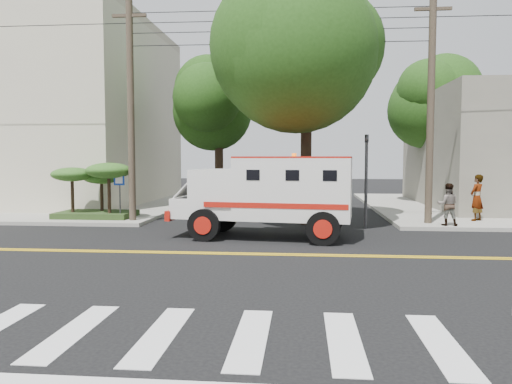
# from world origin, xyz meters

# --- Properties ---
(ground) EXTENTS (100.00, 100.00, 0.00)m
(ground) POSITION_xyz_m (0.00, 0.00, 0.00)
(ground) COLOR black
(ground) RESTS_ON ground
(sidewalk_nw) EXTENTS (17.00, 17.00, 0.15)m
(sidewalk_nw) POSITION_xyz_m (-13.50, 13.50, 0.07)
(sidewalk_nw) COLOR gray
(sidewalk_nw) RESTS_ON ground
(building_left) EXTENTS (16.00, 14.00, 10.00)m
(building_left) POSITION_xyz_m (-15.50, 15.00, 5.15)
(building_left) COLOR beige
(building_left) RESTS_ON sidewalk_nw
(utility_pole_left) EXTENTS (0.28, 0.28, 9.00)m
(utility_pole_left) POSITION_xyz_m (-5.60, 6.00, 4.50)
(utility_pole_left) COLOR #382D23
(utility_pole_left) RESTS_ON ground
(utility_pole_right) EXTENTS (0.28, 0.28, 9.00)m
(utility_pole_right) POSITION_xyz_m (6.30, 6.20, 4.50)
(utility_pole_right) COLOR #382D23
(utility_pole_right) RESTS_ON ground
(tree_main) EXTENTS (6.08, 5.70, 9.85)m
(tree_main) POSITION_xyz_m (1.94, 6.21, 7.20)
(tree_main) COLOR black
(tree_main) RESTS_ON ground
(tree_left) EXTENTS (4.48, 4.20, 7.70)m
(tree_left) POSITION_xyz_m (-2.68, 11.79, 5.73)
(tree_left) COLOR black
(tree_left) RESTS_ON ground
(tree_right) EXTENTS (4.80, 4.50, 8.20)m
(tree_right) POSITION_xyz_m (8.84, 15.77, 6.09)
(tree_right) COLOR black
(tree_right) RESTS_ON ground
(traffic_signal) EXTENTS (0.15, 0.18, 3.60)m
(traffic_signal) POSITION_xyz_m (3.80, 5.60, 2.23)
(traffic_signal) COLOR #3F3F42
(traffic_signal) RESTS_ON ground
(accessibility_sign) EXTENTS (0.45, 0.10, 2.02)m
(accessibility_sign) POSITION_xyz_m (-6.20, 6.17, 1.37)
(accessibility_sign) COLOR #3F3F42
(accessibility_sign) RESTS_ON ground
(palm_planter) EXTENTS (3.52, 2.63, 2.36)m
(palm_planter) POSITION_xyz_m (-7.44, 6.62, 1.65)
(palm_planter) COLOR #1E3314
(palm_planter) RESTS_ON sidewalk_nw
(armored_truck) EXTENTS (6.28, 3.02, 2.76)m
(armored_truck) POSITION_xyz_m (0.30, 2.88, 1.57)
(armored_truck) COLOR silver
(armored_truck) RESTS_ON ground
(pedestrian_a) EXTENTS (0.81, 0.80, 1.89)m
(pedestrian_a) POSITION_xyz_m (8.42, 7.07, 1.09)
(pedestrian_a) COLOR gray
(pedestrian_a) RESTS_ON sidewalk_ne
(pedestrian_b) EXTENTS (0.86, 0.72, 1.60)m
(pedestrian_b) POSITION_xyz_m (6.84, 5.50, 0.95)
(pedestrian_b) COLOR gray
(pedestrian_b) RESTS_ON sidewalk_ne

